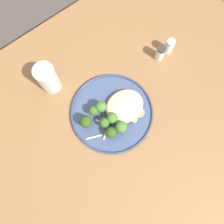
{
  "coord_description": "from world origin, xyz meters",
  "views": [
    {
      "loc": [
        0.07,
        0.13,
        1.56
      ],
      "look_at": [
        -0.06,
        -0.04,
        0.76
      ],
      "focal_mm": 38.28,
      "sensor_mm": 36.0,
      "label": 1
    }
  ],
  "objects_px": {
    "dinner_plate": "(112,113)",
    "water_glass": "(48,79)",
    "broccoli_floret_right_tilted": "(111,133)",
    "broccoli_floret_rear_charred": "(121,127)",
    "broccoli_floret_split_head": "(101,107)",
    "seared_scallop_front_small": "(128,103)",
    "broccoli_floret_center_pile": "(86,122)",
    "broccoli_floret_beside_noodles": "(112,118)",
    "salt_shaker": "(169,46)",
    "seared_scallop_rear_pale": "(134,119)",
    "seared_scallop_half_hidden": "(135,101)",
    "seared_scallop_center_golden": "(127,118)",
    "pepper_shaker": "(160,53)",
    "seared_scallop_on_noodles": "(121,115)",
    "broccoli_floret_tall_stalk": "(104,123)",
    "seared_scallop_tiny_bay": "(139,113)"
  },
  "relations": [
    {
      "from": "dinner_plate",
      "to": "water_glass",
      "type": "distance_m",
      "value": 0.25
    },
    {
      "from": "dinner_plate",
      "to": "broccoli_floret_right_tilted",
      "type": "xyz_separation_m",
      "value": [
        0.05,
        0.06,
        0.03
      ]
    },
    {
      "from": "broccoli_floret_rear_charred",
      "to": "broccoli_floret_split_head",
      "type": "bearing_deg",
      "value": -82.77
    },
    {
      "from": "seared_scallop_front_small",
      "to": "dinner_plate",
      "type": "bearing_deg",
      "value": -8.89
    },
    {
      "from": "broccoli_floret_center_pile",
      "to": "broccoli_floret_rear_charred",
      "type": "xyz_separation_m",
      "value": [
        -0.08,
        0.09,
        -0.0
      ]
    },
    {
      "from": "broccoli_floret_beside_noodles",
      "to": "salt_shaker",
      "type": "height_order",
      "value": "salt_shaker"
    },
    {
      "from": "seared_scallop_rear_pale",
      "to": "seared_scallop_front_small",
      "type": "height_order",
      "value": "seared_scallop_rear_pale"
    },
    {
      "from": "dinner_plate",
      "to": "seared_scallop_half_hidden",
      "type": "bearing_deg",
      "value": 167.62
    },
    {
      "from": "dinner_plate",
      "to": "seared_scallop_half_hidden",
      "type": "relative_size",
      "value": 9.5
    },
    {
      "from": "seared_scallop_center_golden",
      "to": "broccoli_floret_beside_noodles",
      "type": "xyz_separation_m",
      "value": [
        0.04,
        -0.03,
        0.02
      ]
    },
    {
      "from": "broccoli_floret_split_head",
      "to": "pepper_shaker",
      "type": "distance_m",
      "value": 0.3
    },
    {
      "from": "seared_scallop_center_golden",
      "to": "seared_scallop_rear_pale",
      "type": "distance_m",
      "value": 0.02
    },
    {
      "from": "seared_scallop_rear_pale",
      "to": "seared_scallop_on_noodles",
      "type": "bearing_deg",
      "value": -58.96
    },
    {
      "from": "dinner_plate",
      "to": "seared_scallop_half_hidden",
      "type": "height_order",
      "value": "seared_scallop_half_hidden"
    },
    {
      "from": "seared_scallop_rear_pale",
      "to": "broccoli_floret_beside_noodles",
      "type": "height_order",
      "value": "broccoli_floret_beside_noodles"
    },
    {
      "from": "seared_scallop_rear_pale",
      "to": "salt_shaker",
      "type": "relative_size",
      "value": 0.35
    },
    {
      "from": "broccoli_floret_tall_stalk",
      "to": "water_glass",
      "type": "bearing_deg",
      "value": -75.41
    },
    {
      "from": "broccoli_floret_beside_noodles",
      "to": "broccoli_floret_split_head",
      "type": "distance_m",
      "value": 0.05
    },
    {
      "from": "broccoli_floret_tall_stalk",
      "to": "pepper_shaker",
      "type": "height_order",
      "value": "pepper_shaker"
    },
    {
      "from": "water_glass",
      "to": "broccoli_floret_right_tilted",
      "type": "bearing_deg",
      "value": 102.02
    },
    {
      "from": "seared_scallop_front_small",
      "to": "broccoli_floret_tall_stalk",
      "type": "xyz_separation_m",
      "value": [
        0.11,
        0.01,
        0.02
      ]
    },
    {
      "from": "seared_scallop_on_noodles",
      "to": "seared_scallop_rear_pale",
      "type": "relative_size",
      "value": 1.25
    },
    {
      "from": "salt_shaker",
      "to": "seared_scallop_rear_pale",
      "type": "bearing_deg",
      "value": 25.94
    },
    {
      "from": "seared_scallop_on_noodles",
      "to": "broccoli_floret_beside_noodles",
      "type": "bearing_deg",
      "value": -7.07
    },
    {
      "from": "broccoli_floret_beside_noodles",
      "to": "seared_scallop_on_noodles",
      "type": "bearing_deg",
      "value": 172.93
    },
    {
      "from": "dinner_plate",
      "to": "seared_scallop_on_noodles",
      "type": "bearing_deg",
      "value": 125.43
    },
    {
      "from": "seared_scallop_center_golden",
      "to": "seared_scallop_front_small",
      "type": "height_order",
      "value": "seared_scallop_center_golden"
    },
    {
      "from": "seared_scallop_on_noodles",
      "to": "water_glass",
      "type": "xyz_separation_m",
      "value": [
        0.13,
        -0.24,
        0.04
      ]
    },
    {
      "from": "dinner_plate",
      "to": "salt_shaker",
      "type": "distance_m",
      "value": 0.33
    },
    {
      "from": "seared_scallop_rear_pale",
      "to": "water_glass",
      "type": "xyz_separation_m",
      "value": [
        0.15,
        -0.29,
        0.03
      ]
    },
    {
      "from": "dinner_plate",
      "to": "broccoli_floret_split_head",
      "type": "distance_m",
      "value": 0.06
    },
    {
      "from": "broccoli_floret_rear_charred",
      "to": "seared_scallop_on_noodles",
      "type": "bearing_deg",
      "value": -126.7
    },
    {
      "from": "seared_scallop_tiny_bay",
      "to": "salt_shaker",
      "type": "bearing_deg",
      "value": -152.81
    },
    {
      "from": "seared_scallop_half_hidden",
      "to": "broccoli_floret_right_tilted",
      "type": "height_order",
      "value": "broccoli_floret_right_tilted"
    },
    {
      "from": "pepper_shaker",
      "to": "broccoli_floret_center_pile",
      "type": "bearing_deg",
      "value": 7.07
    },
    {
      "from": "broccoli_floret_right_tilted",
      "to": "pepper_shaker",
      "type": "xyz_separation_m",
      "value": [
        -0.32,
        -0.12,
        -0.01
      ]
    },
    {
      "from": "seared_scallop_center_golden",
      "to": "water_glass",
      "type": "distance_m",
      "value": 0.3
    },
    {
      "from": "seared_scallop_half_hidden",
      "to": "pepper_shaker",
      "type": "xyz_separation_m",
      "value": [
        -0.19,
        -0.09,
        0.01
      ]
    },
    {
      "from": "seared_scallop_on_noodles",
      "to": "broccoli_floret_rear_charred",
      "type": "distance_m",
      "value": 0.05
    },
    {
      "from": "broccoli_floret_beside_noodles",
      "to": "broccoli_floret_tall_stalk",
      "type": "bearing_deg",
      "value": -5.8
    },
    {
      "from": "seared_scallop_center_golden",
      "to": "seared_scallop_on_noodles",
      "type": "bearing_deg",
      "value": -70.76
    },
    {
      "from": "seared_scallop_front_small",
      "to": "water_glass",
      "type": "bearing_deg",
      "value": -52.86
    },
    {
      "from": "seared_scallop_tiny_bay",
      "to": "seared_scallop_rear_pale",
      "type": "bearing_deg",
      "value": 14.89
    },
    {
      "from": "dinner_plate",
      "to": "seared_scallop_rear_pale",
      "type": "height_order",
      "value": "seared_scallop_rear_pale"
    },
    {
      "from": "broccoli_floret_right_tilted",
      "to": "salt_shaker",
      "type": "xyz_separation_m",
      "value": [
        -0.37,
        -0.12,
        -0.01
      ]
    },
    {
      "from": "seared_scallop_tiny_bay",
      "to": "broccoli_floret_beside_noodles",
      "type": "bearing_deg",
      "value": -23.15
    },
    {
      "from": "dinner_plate",
      "to": "seared_scallop_front_small",
      "type": "relative_size",
      "value": 11.55
    },
    {
      "from": "seared_scallop_center_golden",
      "to": "broccoli_floret_rear_charred",
      "type": "xyz_separation_m",
      "value": [
        0.04,
        0.01,
        0.02
      ]
    },
    {
      "from": "seared_scallop_half_hidden",
      "to": "broccoli_floret_split_head",
      "type": "distance_m",
      "value": 0.12
    },
    {
      "from": "seared_scallop_front_small",
      "to": "broccoli_floret_split_head",
      "type": "distance_m",
      "value": 0.1
    }
  ]
}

